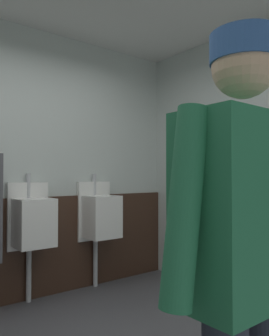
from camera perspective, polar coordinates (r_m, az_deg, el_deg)
wall_back at (r=3.46m, az=-21.60°, el=1.08°), size 4.48×0.12×2.71m
wainscot_band_back at (r=3.45m, az=-21.37°, el=-13.18°), size 3.88×0.03×1.00m
urinal_middle at (r=3.34m, az=-17.03°, el=-8.81°), size 0.40×0.34×1.24m
urinal_right at (r=3.68m, az=-5.94°, el=-8.18°), size 0.40×0.34×1.24m
person at (r=1.16m, az=18.77°, el=-12.38°), size 0.69×0.60×1.68m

